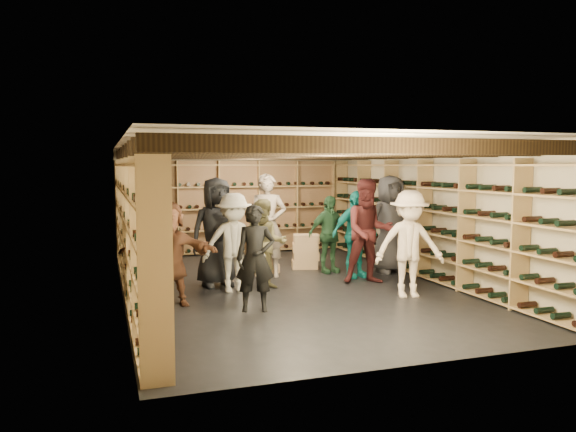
% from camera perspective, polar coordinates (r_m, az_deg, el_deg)
% --- Properties ---
extents(ground, '(8.00, 8.00, 0.00)m').
position_cam_1_polar(ground, '(9.62, 0.30, -7.12)').
color(ground, black).
rests_on(ground, ground).
extents(walls, '(5.52, 8.02, 2.40)m').
position_cam_1_polar(walls, '(9.44, 0.30, 0.02)').
color(walls, '#B8AA8F').
rests_on(walls, ground).
extents(ceiling, '(5.50, 8.00, 0.01)m').
position_cam_1_polar(ceiling, '(9.40, 0.31, 7.32)').
color(ceiling, beige).
rests_on(ceiling, walls).
extents(ceiling_joists, '(5.40, 7.12, 0.18)m').
position_cam_1_polar(ceiling_joists, '(9.40, 0.31, 6.47)').
color(ceiling_joists, black).
rests_on(ceiling_joists, ground).
extents(wine_rack_left, '(0.32, 7.50, 2.15)m').
position_cam_1_polar(wine_rack_left, '(8.97, -15.46, -1.24)').
color(wine_rack_left, '#A27C4E').
rests_on(wine_rack_left, ground).
extents(wine_rack_right, '(0.32, 7.50, 2.15)m').
position_cam_1_polar(wine_rack_right, '(10.55, 13.64, -0.26)').
color(wine_rack_right, '#A27C4E').
rests_on(wine_rack_right, ground).
extents(wine_rack_back, '(4.70, 0.30, 2.15)m').
position_cam_1_polar(wine_rack_back, '(13.12, -5.06, 0.91)').
color(wine_rack_back, '#A27C4E').
rests_on(wine_rack_back, ground).
extents(crate_stack_left, '(0.59, 0.50, 0.68)m').
position_cam_1_polar(crate_stack_left, '(10.73, -2.78, -3.99)').
color(crate_stack_left, '#A48056').
rests_on(crate_stack_left, ground).
extents(crate_stack_right, '(0.57, 0.45, 0.68)m').
position_cam_1_polar(crate_stack_right, '(11.16, 1.77, -3.63)').
color(crate_stack_right, '#A48056').
rests_on(crate_stack_right, ground).
extents(crate_loose, '(0.50, 0.33, 0.17)m').
position_cam_1_polar(crate_loose, '(10.79, -2.37, -5.30)').
color(crate_loose, '#A48056').
rests_on(crate_loose, ground).
extents(person_0, '(0.97, 0.69, 1.85)m').
position_cam_1_polar(person_0, '(9.56, -7.24, -1.61)').
color(person_0, black).
rests_on(person_0, ground).
extents(person_1, '(0.61, 0.47, 1.50)m').
position_cam_1_polar(person_1, '(7.89, -3.34, -4.31)').
color(person_1, black).
rests_on(person_1, ground).
extents(person_2, '(0.84, 0.72, 1.49)m').
position_cam_1_polar(person_2, '(9.31, -2.35, -2.86)').
color(person_2, brown).
rests_on(person_2, ground).
extents(person_3, '(1.20, 0.87, 1.66)m').
position_cam_1_polar(person_3, '(8.89, 12.22, -2.80)').
color(person_3, beige).
rests_on(person_3, ground).
extents(person_4, '(0.97, 0.50, 1.59)m').
position_cam_1_polar(person_4, '(10.30, 6.82, -1.85)').
color(person_4, '#107C78').
rests_on(person_4, ground).
extents(person_5, '(1.49, 0.78, 1.53)m').
position_cam_1_polar(person_5, '(8.38, -11.94, -3.74)').
color(person_5, brown).
rests_on(person_5, ground).
extents(person_7, '(0.80, 0.66, 1.89)m').
position_cam_1_polar(person_7, '(10.28, -2.11, -0.97)').
color(person_7, gray).
rests_on(person_7, ground).
extents(person_8, '(1.01, 0.86, 1.82)m').
position_cam_1_polar(person_8, '(9.80, 8.21, -1.56)').
color(person_8, '#471919').
rests_on(person_8, ground).
extents(person_9, '(1.06, 0.64, 1.60)m').
position_cam_1_polar(person_9, '(9.11, -5.54, -2.71)').
color(person_9, '#B1ADA0').
rests_on(person_9, ground).
extents(person_10, '(0.91, 0.49, 1.48)m').
position_cam_1_polar(person_10, '(10.71, 4.16, -1.86)').
color(person_10, '#254B2C').
rests_on(person_10, ground).
extents(person_12, '(0.98, 0.71, 1.86)m').
position_cam_1_polar(person_12, '(10.85, 10.31, -0.82)').
color(person_12, '#38373C').
rests_on(person_12, ground).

